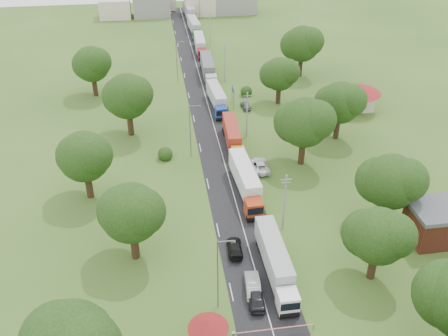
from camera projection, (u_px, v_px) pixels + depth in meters
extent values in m
plane|color=#34531B|center=(236.00, 203.00, 75.80)|extent=(260.00, 260.00, 0.00)
cube|color=black|center=(218.00, 141.00, 92.64)|extent=(8.00, 200.00, 0.04)
cylinder|color=slate|center=(233.00, 336.00, 53.91)|extent=(0.20, 0.20, 1.10)
cube|color=slate|center=(233.00, 333.00, 53.64)|extent=(0.35, 0.35, 0.25)
cylinder|color=red|center=(274.00, 329.00, 54.23)|extent=(9.00, 0.12, 0.12)
cylinder|color=slate|center=(314.00, 327.00, 55.05)|extent=(0.10, 0.10, 1.00)
cube|color=beige|center=(208.00, 335.00, 53.23)|extent=(2.60, 2.60, 2.40)
cone|color=maroon|center=(208.00, 324.00, 52.34)|extent=(4.40, 4.40, 1.10)
cube|color=black|center=(221.00, 333.00, 53.29)|extent=(0.02, 1.20, 0.90)
cylinder|color=slate|center=(234.00, 100.00, 103.86)|extent=(0.12, 0.12, 4.00)
cylinder|color=slate|center=(232.00, 95.00, 105.88)|extent=(0.12, 0.12, 4.00)
cube|color=navy|center=(233.00, 90.00, 104.03)|extent=(0.06, 3.00, 1.00)
cube|color=silver|center=(233.00, 90.00, 104.03)|extent=(0.07, 3.10, 0.06)
cylinder|color=gray|center=(284.00, 203.00, 68.23)|extent=(0.24, 0.24, 9.00)
cube|color=gray|center=(286.00, 179.00, 66.23)|extent=(1.60, 0.10, 0.10)
cube|color=gray|center=(286.00, 183.00, 66.49)|extent=(1.20, 0.10, 0.10)
cylinder|color=gray|center=(247.00, 115.00, 91.80)|extent=(0.24, 0.24, 9.00)
cube|color=gray|center=(247.00, 96.00, 89.81)|extent=(1.60, 0.10, 0.10)
cube|color=gray|center=(247.00, 98.00, 90.07)|extent=(1.20, 0.10, 0.10)
cylinder|color=gray|center=(225.00, 63.00, 115.38)|extent=(0.24, 0.24, 9.00)
cube|color=gray|center=(225.00, 47.00, 113.38)|extent=(1.60, 0.10, 0.10)
cube|color=gray|center=(225.00, 49.00, 113.65)|extent=(1.20, 0.10, 0.10)
cylinder|color=gray|center=(210.00, 29.00, 138.96)|extent=(0.24, 0.24, 9.00)
cube|color=gray|center=(210.00, 15.00, 136.96)|extent=(1.60, 0.10, 0.10)
cube|color=gray|center=(210.00, 17.00, 137.22)|extent=(1.20, 0.10, 0.10)
cylinder|color=gray|center=(200.00, 4.00, 162.53)|extent=(0.24, 0.24, 9.00)
cylinder|color=slate|center=(218.00, 275.00, 55.66)|extent=(0.16, 0.16, 10.00)
cube|color=slate|center=(226.00, 241.00, 53.30)|extent=(1.80, 0.10, 0.10)
cube|color=slate|center=(233.00, 242.00, 53.48)|extent=(0.50, 0.22, 0.15)
cylinder|color=slate|center=(190.00, 131.00, 85.13)|extent=(0.16, 0.16, 10.00)
cube|color=slate|center=(195.00, 106.00, 82.77)|extent=(1.80, 0.10, 0.10)
cube|color=slate|center=(199.00, 106.00, 82.95)|extent=(0.50, 0.22, 0.15)
cylinder|color=slate|center=(177.00, 62.00, 114.60)|extent=(0.16, 0.16, 10.00)
cube|color=slate|center=(180.00, 42.00, 112.24)|extent=(1.80, 0.10, 0.10)
cube|color=slate|center=(183.00, 42.00, 112.42)|extent=(0.50, 0.22, 0.15)
cylinder|color=#382616|center=(372.00, 265.00, 61.37)|extent=(1.04, 1.04, 3.85)
sphere|color=black|center=(379.00, 236.00, 58.91)|extent=(7.00, 7.00, 7.00)
sphere|color=black|center=(393.00, 235.00, 57.83)|extent=(5.50, 5.50, 5.50)
sphere|color=black|center=(366.00, 233.00, 60.10)|extent=(6.00, 6.00, 6.00)
cylinder|color=#382616|center=(385.00, 212.00, 70.44)|extent=(1.08, 1.08, 4.20)
sphere|color=black|center=(391.00, 182.00, 67.75)|extent=(7.70, 7.70, 7.70)
sphere|color=black|center=(406.00, 180.00, 66.56)|extent=(6.05, 6.05, 6.05)
sphere|color=black|center=(379.00, 180.00, 69.06)|extent=(6.60, 6.60, 6.60)
cylinder|color=#382616|center=(302.00, 152.00, 84.64)|extent=(1.12, 1.12, 4.55)
sphere|color=black|center=(305.00, 122.00, 81.71)|extent=(8.40, 8.40, 8.40)
sphere|color=black|center=(316.00, 120.00, 80.41)|extent=(6.60, 6.60, 6.60)
sphere|color=black|center=(295.00, 122.00, 83.14)|extent=(7.20, 7.20, 7.20)
cylinder|color=#382616|center=(337.00, 128.00, 92.58)|extent=(1.08, 1.08, 4.20)
sphere|color=black|center=(340.00, 103.00, 89.89)|extent=(7.70, 7.70, 7.70)
sphere|color=black|center=(350.00, 100.00, 88.70)|extent=(6.05, 6.05, 6.05)
sphere|color=black|center=(331.00, 103.00, 91.20)|extent=(6.60, 6.60, 6.60)
cylinder|color=#382616|center=(278.00, 95.00, 106.12)|extent=(1.04, 1.04, 3.85)
sphere|color=black|center=(280.00, 74.00, 103.66)|extent=(7.00, 7.00, 7.00)
sphere|color=black|center=(287.00, 72.00, 102.58)|extent=(5.50, 5.50, 5.50)
sphere|color=black|center=(273.00, 74.00, 104.85)|extent=(6.00, 6.00, 6.00)
cylinder|color=#382616|center=(300.00, 67.00, 119.68)|extent=(1.12, 1.12, 4.55)
sphere|color=black|center=(302.00, 44.00, 116.75)|extent=(8.40, 8.40, 8.40)
sphere|color=black|center=(310.00, 41.00, 115.45)|extent=(6.60, 6.60, 6.60)
sphere|color=black|center=(295.00, 45.00, 118.18)|extent=(7.20, 7.20, 7.20)
cylinder|color=#382616|center=(135.00, 245.00, 64.43)|extent=(1.08, 1.08, 4.20)
sphere|color=black|center=(131.00, 213.00, 61.73)|extent=(7.70, 7.70, 7.70)
sphere|color=black|center=(141.00, 212.00, 60.54)|extent=(6.05, 6.05, 6.05)
sphere|color=black|center=(123.00, 211.00, 63.04)|extent=(6.60, 6.60, 6.60)
cylinder|color=#382616|center=(89.00, 185.00, 76.19)|extent=(1.08, 1.08, 4.20)
sphere|color=black|center=(84.00, 157.00, 73.50)|extent=(7.70, 7.70, 7.70)
sphere|color=black|center=(92.00, 155.00, 72.31)|extent=(6.05, 6.05, 6.05)
sphere|color=black|center=(78.00, 156.00, 74.81)|extent=(6.60, 6.60, 6.60)
cylinder|color=#382616|center=(130.00, 124.00, 93.68)|extent=(1.12, 1.12, 4.55)
sphere|color=black|center=(127.00, 96.00, 90.75)|extent=(8.40, 8.40, 8.40)
sphere|color=black|center=(135.00, 94.00, 89.46)|extent=(6.60, 6.60, 6.60)
sphere|color=black|center=(121.00, 96.00, 92.18)|extent=(7.20, 7.20, 7.20)
cylinder|color=#382616|center=(95.00, 86.00, 109.62)|extent=(1.08, 1.08, 4.20)
sphere|color=black|center=(92.00, 64.00, 106.93)|extent=(7.70, 7.70, 7.70)
sphere|color=black|center=(97.00, 62.00, 105.74)|extent=(6.05, 6.05, 6.05)
sphere|color=black|center=(87.00, 65.00, 108.24)|extent=(6.60, 6.60, 6.60)
cube|color=maroon|center=(439.00, 224.00, 67.71)|extent=(8.00, 6.00, 4.60)
cube|color=#47494F|center=(444.00, 209.00, 66.34)|extent=(8.60, 6.60, 0.60)
cube|color=beige|center=(354.00, 100.00, 103.72)|extent=(7.00, 5.00, 4.00)
cone|color=maroon|center=(356.00, 87.00, 102.20)|extent=(10.08, 10.08, 1.80)
cube|color=gray|center=(152.00, 5.00, 165.35)|extent=(12.00, 8.00, 7.00)
cube|color=beige|center=(200.00, 5.00, 167.59)|extent=(10.00, 8.00, 6.00)
cube|color=gray|center=(235.00, 1.00, 168.55)|extent=(14.00, 8.00, 8.00)
cube|color=beige|center=(115.00, 8.00, 164.13)|extent=(10.00, 8.00, 6.00)
cube|color=white|center=(288.00, 301.00, 56.92)|extent=(2.38, 2.38, 2.46)
cube|color=black|center=(291.00, 307.00, 55.74)|extent=(2.27, 0.03, 1.08)
cube|color=slate|center=(290.00, 315.00, 56.49)|extent=(2.17, 0.26, 0.35)
cube|color=slate|center=(274.00, 265.00, 63.15)|extent=(2.33, 11.35, 0.30)
cube|color=#A4A4A9|center=(274.00, 253.00, 62.47)|extent=(2.53, 11.65, 2.96)
cylinder|color=black|center=(289.00, 313.00, 56.72)|extent=(2.32, 0.99, 0.99)
cylinder|color=black|center=(285.00, 302.00, 58.21)|extent=(2.32, 0.99, 0.99)
cylinder|color=black|center=(267.00, 249.00, 66.18)|extent=(2.32, 0.99, 0.99)
cylinder|color=black|center=(265.00, 242.00, 67.43)|extent=(2.32, 0.99, 0.99)
cube|color=#A53012|center=(254.00, 208.00, 72.03)|extent=(2.57, 2.57, 2.55)
cube|color=black|center=(256.00, 211.00, 70.81)|extent=(2.34, 0.14, 1.12)
cube|color=slate|center=(255.00, 219.00, 71.58)|extent=(2.25, 0.37, 0.36)
cube|color=slate|center=(245.00, 186.00, 78.48)|extent=(2.95, 11.84, 0.31)
cube|color=white|center=(245.00, 175.00, 77.77)|extent=(3.17, 12.16, 3.06)
cylinder|color=black|center=(255.00, 218.00, 71.82)|extent=(2.40, 1.02, 1.02)
cylinder|color=black|center=(252.00, 211.00, 73.37)|extent=(2.40, 1.02, 1.02)
cylinder|color=black|center=(241.00, 175.00, 81.62)|extent=(2.40, 1.02, 1.02)
cylinder|color=black|center=(239.00, 170.00, 82.90)|extent=(2.40, 1.02, 1.02)
cube|color=orange|center=(238.00, 154.00, 85.55)|extent=(2.34, 2.34, 2.34)
cube|color=black|center=(239.00, 156.00, 84.43)|extent=(2.15, 0.11, 1.03)
cube|color=slate|center=(239.00, 162.00, 85.14)|extent=(2.07, 0.34, 0.33)
cube|color=slate|center=(232.00, 140.00, 91.47)|extent=(2.62, 10.85, 0.28)
cube|color=maroon|center=(232.00, 131.00, 90.82)|extent=(2.82, 11.14, 2.81)
cylinder|color=black|center=(239.00, 162.00, 85.36)|extent=(2.20, 0.94, 0.94)
cylinder|color=black|center=(237.00, 157.00, 86.78)|extent=(2.20, 0.94, 0.94)
cylinder|color=black|center=(229.00, 133.00, 94.35)|extent=(2.20, 0.94, 0.94)
cylinder|color=black|center=(228.00, 130.00, 95.53)|extent=(2.20, 0.94, 0.94)
cube|color=navy|center=(221.00, 113.00, 99.78)|extent=(2.38, 2.38, 2.34)
cube|color=black|center=(222.00, 113.00, 98.66)|extent=(2.15, 0.15, 1.03)
cube|color=slate|center=(222.00, 119.00, 99.37)|extent=(2.07, 0.38, 0.33)
cube|color=slate|center=(217.00, 103.00, 105.68)|extent=(2.80, 10.86, 0.28)
cube|color=#B3B3B8|center=(216.00, 95.00, 105.04)|extent=(3.01, 11.15, 2.80)
cylinder|color=black|center=(222.00, 119.00, 99.59)|extent=(2.20, 0.93, 0.93)
cylinder|color=black|center=(220.00, 115.00, 101.01)|extent=(2.20, 0.93, 0.93)
cylinder|color=black|center=(215.00, 97.00, 108.56)|extent=(2.20, 0.93, 0.93)
cylinder|color=black|center=(214.00, 95.00, 109.74)|extent=(2.20, 0.93, 0.93)
cube|color=#B4B4B4|center=(211.00, 81.00, 113.80)|extent=(2.57, 2.57, 2.59)
cube|color=black|center=(212.00, 81.00, 112.55)|extent=(2.38, 0.10, 1.14)
cube|color=slate|center=(212.00, 87.00, 113.34)|extent=(2.29, 0.33, 0.36)
cube|color=slate|center=(208.00, 73.00, 120.34)|extent=(2.78, 11.99, 0.31)
cube|color=#525559|center=(207.00, 65.00, 119.63)|extent=(2.99, 12.31, 3.11)
cylinder|color=black|center=(212.00, 87.00, 113.58)|extent=(2.44, 1.04, 1.04)
cylinder|color=black|center=(211.00, 84.00, 115.16)|extent=(2.44, 1.04, 1.04)
cylinder|color=black|center=(206.00, 69.00, 123.54)|extent=(2.44, 1.04, 1.04)
cylinder|color=black|center=(205.00, 66.00, 124.85)|extent=(2.44, 1.04, 1.04)
cube|color=maroon|center=(203.00, 54.00, 129.91)|extent=(2.40, 2.40, 2.43)
cube|color=black|center=(203.00, 54.00, 128.74)|extent=(2.23, 0.09, 1.07)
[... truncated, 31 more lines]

